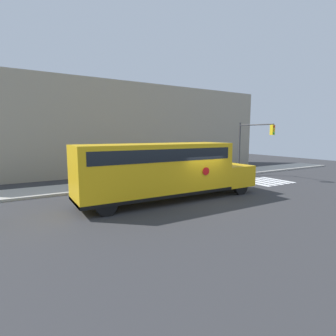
# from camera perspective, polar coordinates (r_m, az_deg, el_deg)

# --- Properties ---
(ground_plane) EXTENTS (60.00, 60.00, 0.00)m
(ground_plane) POSITION_cam_1_polar(r_m,az_deg,el_deg) (15.29, 7.02, -6.77)
(ground_plane) COLOR #333335
(sidewalk_strip) EXTENTS (44.00, 3.00, 0.15)m
(sidewalk_strip) POSITION_cam_1_polar(r_m,az_deg,el_deg) (20.68, -4.05, -2.80)
(sidewalk_strip) COLOR #B2ADA3
(sidewalk_strip) RESTS_ON ground
(building_backdrop) EXTENTS (32.00, 4.00, 8.49)m
(building_backdrop) POSITION_cam_1_polar(r_m,az_deg,el_deg) (26.34, -10.55, 8.38)
(building_backdrop) COLOR #9E937F
(building_backdrop) RESTS_ON ground
(crosswalk_stripes) EXTENTS (3.30, 3.20, 0.01)m
(crosswalk_stripes) POSITION_cam_1_polar(r_m,az_deg,el_deg) (22.26, 20.42, -2.71)
(crosswalk_stripes) COLOR white
(crosswalk_stripes) RESTS_ON ground
(school_bus) EXTENTS (10.84, 2.57, 3.21)m
(school_bus) POSITION_cam_1_polar(r_m,az_deg,el_deg) (14.52, -1.00, -0.13)
(school_bus) COLOR yellow
(school_bus) RESTS_ON ground
(stop_sign) EXTENTS (0.72, 0.10, 2.89)m
(stop_sign) POSITION_cam_1_polar(r_m,az_deg,el_deg) (23.85, 13.09, 2.82)
(stop_sign) COLOR #38383A
(stop_sign) RESTS_ON ground
(traffic_light) EXTENTS (0.28, 3.69, 4.76)m
(traffic_light) POSITION_cam_1_polar(r_m,az_deg,el_deg) (23.91, 17.56, 5.80)
(traffic_light) COLOR #38383A
(traffic_light) RESTS_ON ground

